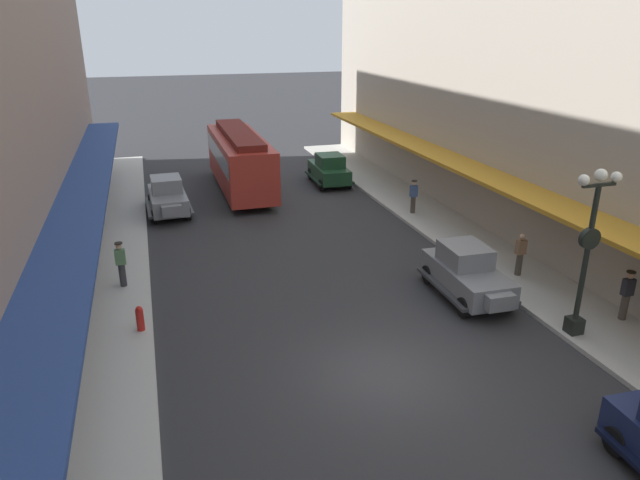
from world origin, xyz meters
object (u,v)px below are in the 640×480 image
at_px(parked_car_1, 168,196).
at_px(pedestrian_3, 413,196).
at_px(lamp_post_with_clock, 588,247).
at_px(fire_hydrant, 140,318).
at_px(pedestrian_0, 520,254).
at_px(pedestrian_1, 121,264).
at_px(parked_car_2, 467,271).
at_px(parked_car_0, 329,169).
at_px(streetcar, 240,158).
at_px(pedestrian_2, 627,295).

height_order(parked_car_1, pedestrian_3, parked_car_1).
distance_m(parked_car_1, lamp_post_with_clock, 19.85).
height_order(lamp_post_with_clock, fire_hydrant, lamp_post_with_clock).
xyz_separation_m(pedestrian_0, pedestrian_1, (-14.28, 3.32, 0.02)).
bearing_deg(parked_car_2, pedestrian_0, 15.15).
bearing_deg(pedestrian_1, parked_car_0, 45.31).
bearing_deg(pedestrian_0, parked_car_0, 100.20).
bearing_deg(parked_car_0, parked_car_2, -89.91).
bearing_deg(pedestrian_3, pedestrian_1, -160.97).
bearing_deg(streetcar, lamp_post_with_clock, -70.00).
bearing_deg(pedestrian_3, pedestrian_2, -82.12).
distance_m(parked_car_0, lamp_post_with_clock, 19.44).
xyz_separation_m(parked_car_0, lamp_post_with_clock, (1.74, -19.26, 2.04)).
bearing_deg(parked_car_2, lamp_post_with_clock, -63.93).
height_order(lamp_post_with_clock, pedestrian_1, lamp_post_with_clock).
height_order(fire_hydrant, pedestrian_2, pedestrian_2).
relative_size(parked_car_1, pedestrian_1, 2.58).
height_order(parked_car_1, pedestrian_0, parked_car_1).
bearing_deg(fire_hydrant, parked_car_1, 83.04).
height_order(parked_car_2, fire_hydrant, parked_car_2).
relative_size(parked_car_2, lamp_post_with_clock, 0.83).
relative_size(parked_car_0, parked_car_1, 1.00).
height_order(parked_car_1, pedestrian_2, parked_car_1).
distance_m(lamp_post_with_clock, pedestrian_0, 4.78).
height_order(fire_hydrant, pedestrian_0, pedestrian_0).
relative_size(pedestrian_0, pedestrian_3, 0.98).
height_order(streetcar, pedestrian_2, streetcar).
bearing_deg(parked_car_1, pedestrian_3, -18.50).
xyz_separation_m(parked_car_2, fire_hydrant, (-11.03, 0.52, -0.38)).
xyz_separation_m(fire_hydrant, pedestrian_3, (13.19, 8.27, 0.45)).
bearing_deg(parked_car_0, pedestrian_2, -78.54).
xyz_separation_m(fire_hydrant, pedestrian_2, (14.85, -3.76, 0.45)).
bearing_deg(pedestrian_1, parked_car_2, -19.23).
distance_m(pedestrian_0, pedestrian_3, 8.08).
bearing_deg(pedestrian_0, pedestrian_2, -73.90).
relative_size(parked_car_2, pedestrian_3, 2.57).
relative_size(parked_car_1, pedestrian_2, 2.58).
bearing_deg(pedestrian_3, streetcar, 136.79).
xyz_separation_m(pedestrian_2, pedestrian_3, (-1.67, 12.03, 0.00)).
relative_size(parked_car_1, parked_car_2, 1.00).
xyz_separation_m(parked_car_2, pedestrian_3, (2.16, 8.79, 0.07)).
relative_size(streetcar, pedestrian_0, 5.86).
bearing_deg(pedestrian_0, pedestrian_1, 166.90).
relative_size(parked_car_0, pedestrian_1, 2.58).
bearing_deg(fire_hydrant, parked_car_2, -2.72).
height_order(parked_car_0, parked_car_1, same).
bearing_deg(fire_hydrant, pedestrian_3, 32.09).
bearing_deg(pedestrian_0, parked_car_1, 135.57).
bearing_deg(parked_car_0, fire_hydrant, -125.87).
height_order(fire_hydrant, pedestrian_3, pedestrian_3).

